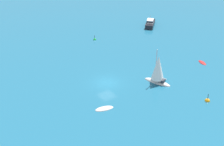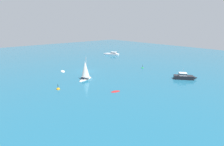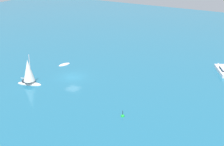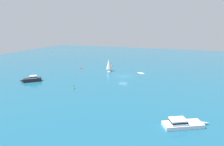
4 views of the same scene
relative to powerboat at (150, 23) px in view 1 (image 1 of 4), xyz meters
The scene contains 7 objects.
ground_plane 27.54m from the powerboat, 58.09° to the right, with size 160.00×160.00×0.00m, color #1E607F.
powerboat is the anchor object (origin of this frame).
skiff 34.57m from the powerboat, 54.16° to the right, with size 1.91×2.99×0.48m.
skiff_1 20.15m from the powerboat, 14.80° to the right, with size 2.25×1.48×0.33m.
sailboat 25.65m from the powerboat, 40.49° to the right, with size 4.82×2.68×6.27m.
channel_buoy 14.93m from the powerboat, 94.43° to the right, with size 0.59×0.59×1.26m.
mooring_buoy 31.54m from the powerboat, 27.24° to the right, with size 0.78×0.78×1.59m.
Camera 1 is at (37.96, -27.89, 28.35)m, focal length 53.52 mm.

